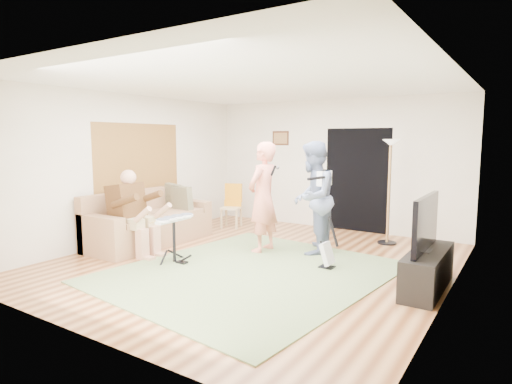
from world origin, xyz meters
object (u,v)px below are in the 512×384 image
(singer, at_px, (263,197))
(dining_chair, at_px, (232,212))
(tv_cabinet, at_px, (428,270))
(drum_kit, at_px, (174,242))
(sofa, at_px, (146,226))
(guitarist, at_px, (313,198))
(television, at_px, (426,223))
(guitar_spare, at_px, (328,254))
(torchiere_lamp, at_px, (390,173))

(singer, relative_size, dining_chair, 1.99)
(singer, distance_m, tv_cabinet, 2.83)
(drum_kit, relative_size, dining_chair, 0.80)
(sofa, bearing_deg, singer, 17.31)
(sofa, relative_size, singer, 1.28)
(drum_kit, xyz_separation_m, dining_chair, (-0.82, 2.64, 0.01))
(drum_kit, xyz_separation_m, singer, (0.78, 1.30, 0.60))
(guitarist, distance_m, television, 2.09)
(singer, relative_size, guitarist, 0.99)
(sofa, relative_size, drum_kit, 3.18)
(tv_cabinet, bearing_deg, television, 180.00)
(singer, bearing_deg, drum_kit, -30.53)
(drum_kit, bearing_deg, dining_chair, 107.31)
(singer, distance_m, guitarist, 0.82)
(guitar_spare, xyz_separation_m, dining_chair, (-2.91, 1.64, 0.11))
(drum_kit, bearing_deg, sofa, 153.52)
(singer, bearing_deg, dining_chair, -129.22)
(dining_chair, bearing_deg, singer, -58.58)
(guitar_spare, bearing_deg, singer, 166.78)
(sofa, relative_size, television, 1.95)
(sofa, distance_m, drum_kit, 1.46)
(tv_cabinet, relative_size, television, 1.16)
(drum_kit, height_order, television, television)
(drum_kit, xyz_separation_m, guitarist, (1.52, 1.66, 0.60))
(singer, bearing_deg, sofa, -72.15)
(guitarist, relative_size, guitar_spare, 2.37)
(guitarist, relative_size, torchiere_lamp, 0.99)
(drum_kit, distance_m, singer, 1.63)
(singer, distance_m, dining_chair, 2.17)
(guitarist, bearing_deg, television, 55.82)
(dining_chair, bearing_deg, drum_kit, -91.51)
(singer, relative_size, torchiere_lamp, 0.98)
(torchiere_lamp, distance_m, dining_chair, 3.37)
(sofa, xyz_separation_m, torchiere_lamp, (3.70, 2.33, 0.97))
(sofa, distance_m, dining_chair, 2.05)
(guitar_spare, distance_m, television, 1.50)
(sofa, bearing_deg, television, 2.49)
(torchiere_lamp, height_order, dining_chair, torchiere_lamp)
(singer, distance_m, guitar_spare, 1.51)
(drum_kit, height_order, guitarist, guitarist)
(sofa, height_order, guitar_spare, sofa)
(tv_cabinet, bearing_deg, dining_chair, 157.61)
(drum_kit, relative_size, torchiere_lamp, 0.39)
(sofa, xyz_separation_m, tv_cabinet, (4.80, 0.21, -0.07))
(guitar_spare, bearing_deg, guitarist, 130.49)
(sofa, bearing_deg, tv_cabinet, 2.46)
(guitarist, height_order, torchiere_lamp, torchiere_lamp)
(guitar_spare, height_order, tv_cabinet, guitar_spare)
(sofa, distance_m, television, 4.79)
(singer, bearing_deg, television, 81.07)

